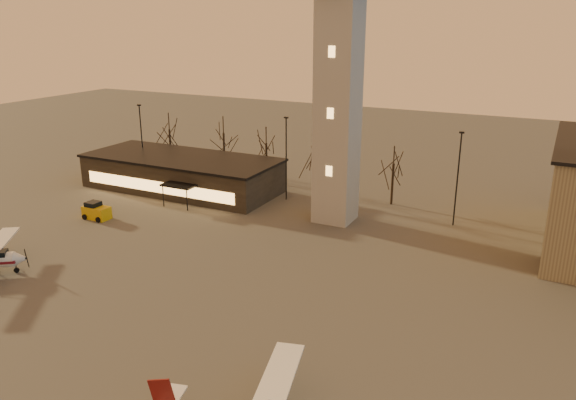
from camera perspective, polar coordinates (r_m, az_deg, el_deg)
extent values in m
plane|color=#413F3C|center=(38.57, -12.85, -15.69)|extent=(220.00, 220.00, 0.00)
cube|color=#999791|center=(58.98, 5.07, 9.05)|extent=(4.00, 4.00, 24.00)
cube|color=black|center=(73.51, -10.70, 2.62)|extent=(25.00, 10.00, 4.00)
cube|color=black|center=(72.98, -10.80, 4.24)|extent=(25.40, 10.40, 0.30)
cube|color=#FFB559|center=(69.86, -13.14, 1.30)|extent=(22.00, 0.08, 1.40)
cube|color=black|center=(66.43, -11.06, 1.48)|extent=(4.00, 2.00, 0.20)
cylinder|color=black|center=(79.28, -14.61, 5.69)|extent=(0.16, 0.16, 10.00)
cube|color=black|center=(78.41, -14.90, 9.30)|extent=(0.50, 0.25, 0.18)
cylinder|color=black|center=(67.16, -0.19, 4.12)|extent=(0.16, 0.16, 10.00)
cube|color=black|center=(66.13, -0.19, 8.37)|extent=(0.50, 0.25, 0.18)
cylinder|color=black|center=(61.13, 16.82, 1.94)|extent=(0.16, 0.16, 10.00)
cube|color=black|center=(59.99, 17.25, 6.57)|extent=(0.50, 0.25, 0.18)
cylinder|color=black|center=(84.22, -11.84, 5.11)|extent=(0.28, 0.28, 5.74)
cylinder|color=black|center=(75.60, -2.20, 3.83)|extent=(0.28, 0.28, 5.25)
cylinder|color=black|center=(68.16, 2.83, 2.64)|extent=(0.28, 0.28, 6.16)
cylinder|color=black|center=(67.22, 10.55, 1.61)|extent=(0.28, 0.28, 4.97)
cylinder|color=black|center=(81.23, -6.50, 4.86)|extent=(0.28, 0.28, 5.60)
cube|color=#5B0F0D|center=(31.58, -12.65, -18.64)|extent=(1.54, 0.48, 1.92)
cone|color=silver|center=(54.01, -25.59, -5.39)|extent=(1.50, 1.59, 1.28)
cube|color=#C1970B|center=(65.30, -18.86, -1.22)|extent=(3.00, 1.62, 1.39)
cube|color=black|center=(65.33, -19.17, -0.50)|extent=(1.41, 1.41, 0.80)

